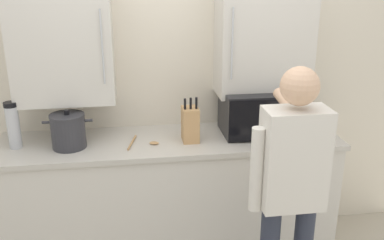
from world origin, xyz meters
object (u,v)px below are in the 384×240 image
Objects in this scene: microwave_oven at (255,112)px; person_figure at (291,184)px; stock_pot at (68,131)px; thermos_flask at (13,125)px; knife_block at (190,124)px; wooden_spoon at (143,143)px.

person_figure is (-0.04, -0.84, -0.13)m from microwave_oven.
stock_pot is 1.47m from person_figure.
knife_block is at bearing -1.98° from thermos_flask.
knife_block is (0.81, 0.00, 0.00)m from stock_pot.
knife_block and thermos_flask have the same top height.
microwave_oven is 2.12× the size of wooden_spoon.
knife_block is 0.20× the size of person_figure.
wooden_spoon is (0.48, -0.01, -0.11)m from stock_pot.
person_figure is at bearing -43.97° from wooden_spoon.
wooden_spoon is (-0.81, -0.10, -0.15)m from microwave_oven.
microwave_oven is 0.32× the size of person_figure.
person_figure is (0.77, -0.74, 0.02)m from wooden_spoon.
person_figure reaches higher than thermos_flask.
thermos_flask is 0.85m from wooden_spoon.
thermos_flask is at bearing -178.58° from microwave_oven.
knife_block is (-0.48, -0.08, -0.04)m from microwave_oven.
stock_pot is 0.50m from wooden_spoon.
stock_pot is 1.02× the size of knife_block.
person_figure is (1.26, -0.76, -0.09)m from stock_pot.
microwave_oven reaches higher than wooden_spoon.
knife_block is at bearing 0.27° from stock_pot.
thermos_flask is at bearing 175.99° from wooden_spoon.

